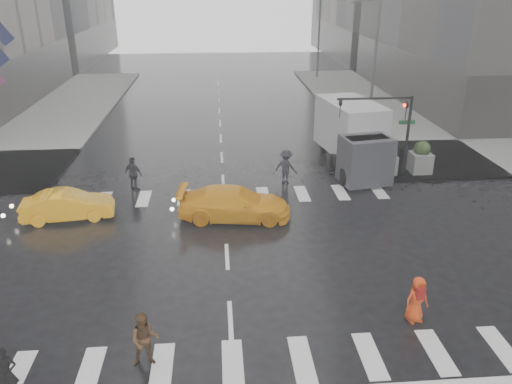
{
  "coord_description": "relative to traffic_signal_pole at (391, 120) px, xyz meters",
  "views": [
    {
      "loc": [
        -0.23,
        -17.17,
        10.08
      ],
      "look_at": [
        1.31,
        2.0,
        1.88
      ],
      "focal_mm": 35.0,
      "sensor_mm": 36.0,
      "label": 1
    }
  ],
  "objects": [
    {
      "name": "pedestrian_brown",
      "position": [
        -11.44,
        -13.8,
        -2.38
      ],
      "size": [
        0.85,
        0.69,
        1.68
      ],
      "primitive_type": "imported",
      "rotation": [
        0.0,
        0.0,
        0.06
      ],
      "color": "#482E1A",
      "rests_on": "ground"
    },
    {
      "name": "planter_west",
      "position": [
        -2.01,
        0.19,
        -2.23
      ],
      "size": [
        1.1,
        1.1,
        1.8
      ],
      "color": "slate",
      "rests_on": "ground"
    },
    {
      "name": "ground",
      "position": [
        -9.01,
        -8.01,
        -3.22
      ],
      "size": [
        120.0,
        120.0,
        0.0
      ],
      "primitive_type": "plane",
      "color": "black",
      "rests_on": "ground"
    },
    {
      "name": "pedestrian_orange",
      "position": [
        -3.13,
        -12.51,
        -2.42
      ],
      "size": [
        0.86,
        0.64,
        1.58
      ],
      "rotation": [
        0.0,
        0.0,
        0.2
      ],
      "color": "red",
      "rests_on": "ground"
    },
    {
      "name": "planter_east",
      "position": [
        1.99,
        0.19,
        -2.23
      ],
      "size": [
        1.1,
        1.1,
        1.8
      ],
      "color": "slate",
      "rests_on": "ground"
    },
    {
      "name": "taxi_mid",
      "position": [
        -16.11,
        -4.02,
        -2.55
      ],
      "size": [
        4.19,
        1.95,
        1.33
      ],
      "primitive_type": "imported",
      "rotation": [
        0.0,
        0.0,
        1.71
      ],
      "color": "#FFA40D",
      "rests_on": "ground"
    },
    {
      "name": "box_truck",
      "position": [
        -1.51,
        1.58,
        -1.27
      ],
      "size": [
        2.58,
        6.88,
        3.65
      ],
      "rotation": [
        0.0,
        0.0,
        0.17
      ],
      "color": "#BDBCBF",
      "rests_on": "ground"
    },
    {
      "name": "street_lamp_near",
      "position": [
        1.86,
        9.99,
        1.73
      ],
      "size": [
        2.15,
        0.22,
        9.0
      ],
      "color": "#59595B",
      "rests_on": "ground"
    },
    {
      "name": "pedestrian_far_a",
      "position": [
        -13.59,
        -0.87,
        -2.31
      ],
      "size": [
        1.24,
        1.09,
        1.82
      ],
      "primitive_type": "imported",
      "rotation": [
        0.0,
        0.0,
        2.62
      ],
      "color": "black",
      "rests_on": "ground"
    },
    {
      "name": "taxi_rear",
      "position": [
        -8.55,
        -4.56,
        -2.48
      ],
      "size": [
        4.67,
        2.51,
        1.47
      ],
      "primitive_type": "imported",
      "rotation": [
        0.0,
        0.0,
        1.47
      ],
      "color": "#FFA40D",
      "rests_on": "ground"
    },
    {
      "name": "pedestrian_far_b",
      "position": [
        -5.66,
        -0.54,
        -2.28
      ],
      "size": [
        1.38,
        1.19,
        1.88
      ],
      "primitive_type": "imported",
      "rotation": [
        0.0,
        0.0,
        2.62
      ],
      "color": "black",
      "rests_on": "ground"
    },
    {
      "name": "sidewalk_ne",
      "position": [
        10.49,
        9.49,
        -3.14
      ],
      "size": [
        35.0,
        35.0,
        0.15
      ],
      "primitive_type": "cube",
      "color": "slate",
      "rests_on": "ground"
    },
    {
      "name": "planter_mid",
      "position": [
        -0.01,
        0.19,
        -2.23
      ],
      "size": [
        1.1,
        1.1,
        1.8
      ],
      "color": "slate",
      "rests_on": "ground"
    },
    {
      "name": "road_markings",
      "position": [
        -9.01,
        -8.01,
        -3.21
      ],
      "size": [
        18.0,
        48.0,
        0.01
      ],
      "primitive_type": null,
      "color": "silver",
      "rests_on": "ground"
    },
    {
      "name": "traffic_signal_pole",
      "position": [
        0.0,
        0.0,
        0.0
      ],
      "size": [
        4.45,
        0.42,
        4.5
      ],
      "color": "black",
      "rests_on": "ground"
    },
    {
      "name": "street_lamp_far",
      "position": [
        1.86,
        29.99,
        1.73
      ],
      "size": [
        2.15,
        0.22,
        9.0
      ],
      "color": "#59595B",
      "rests_on": "ground"
    }
  ]
}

